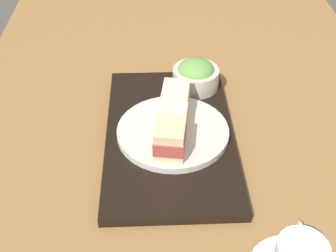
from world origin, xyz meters
TOP-DOWN VIEW (x-y plane):
  - ground_plane at (0.00, 0.00)cm, footprint 140.00×100.00cm
  - serving_tray at (3.36, -3.93)cm, footprint 44.53×26.02cm
  - sandwich_plate at (4.25, -3.31)cm, footprint 22.76×22.76cm
  - sandwich_near at (-2.21, -2.46)cm, footprint 8.23×6.69cm
  - sandwich_middle at (4.25, -3.31)cm, footprint 7.94×6.63cm
  - sandwich_far at (10.71, -4.16)cm, footprint 8.29×6.73cm
  - salad_bowl at (-12.58, 2.75)cm, footprint 10.65×10.65cm

SIDE VIEW (x-z plane):
  - ground_plane at x=0.00cm, z-range -3.00..0.00cm
  - serving_tray at x=3.36cm, z-range 0.00..2.04cm
  - sandwich_plate at x=4.25cm, z-range 2.04..3.40cm
  - salad_bowl at x=-12.58cm, z-range 1.75..8.60cm
  - sandwich_middle at x=4.25cm, z-range 3.40..8.03cm
  - sandwich_near at x=-2.21cm, z-range 3.40..9.09cm
  - sandwich_far at x=10.71cm, z-range 3.40..9.65cm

